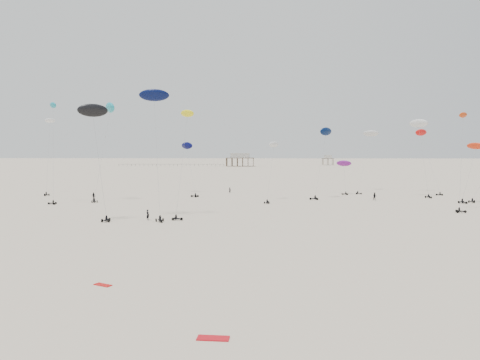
{
  "coord_description": "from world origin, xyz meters",
  "views": [
    {
      "loc": [
        3.38,
        -0.41,
        12.87
      ],
      "look_at": [
        0.0,
        88.0,
        7.0
      ],
      "focal_mm": 35.0,
      "sensor_mm": 36.0,
      "label": 1
    }
  ],
  "objects_px": {
    "rig_0": "(472,164)",
    "rig_4": "(421,136)",
    "pavilion_main": "(240,161)",
    "pavilion_small": "(328,161)",
    "rig_9": "(344,169)",
    "spectator_0": "(148,220)"
  },
  "relations": [
    {
      "from": "rig_0",
      "to": "rig_4",
      "type": "distance_m",
      "value": 18.03
    },
    {
      "from": "rig_0",
      "to": "rig_4",
      "type": "height_order",
      "value": "rig_4"
    },
    {
      "from": "pavilion_main",
      "to": "pavilion_small",
      "type": "height_order",
      "value": "pavilion_main"
    },
    {
      "from": "pavilion_small",
      "to": "rig_4",
      "type": "bearing_deg",
      "value": -92.9
    },
    {
      "from": "rig_0",
      "to": "rig_9",
      "type": "distance_m",
      "value": 33.75
    },
    {
      "from": "rig_4",
      "to": "rig_9",
      "type": "height_order",
      "value": "rig_4"
    },
    {
      "from": "pavilion_small",
      "to": "spectator_0",
      "type": "xyz_separation_m",
      "value": [
        -76.55,
        -297.08,
        -3.49
      ]
    },
    {
      "from": "pavilion_main",
      "to": "spectator_0",
      "type": "bearing_deg",
      "value": -91.41
    },
    {
      "from": "rig_0",
      "to": "rig_4",
      "type": "relative_size",
      "value": 0.69
    },
    {
      "from": "pavilion_main",
      "to": "rig_9",
      "type": "xyz_separation_m",
      "value": [
        37.99,
        -216.22,
        2.95
      ]
    },
    {
      "from": "pavilion_main",
      "to": "spectator_0",
      "type": "relative_size",
      "value": 9.25
    },
    {
      "from": "rig_4",
      "to": "pavilion_main",
      "type": "bearing_deg",
      "value": -91.86
    },
    {
      "from": "spectator_0",
      "to": "rig_4",
      "type": "bearing_deg",
      "value": -107.41
    },
    {
      "from": "rig_9",
      "to": "pavilion_main",
      "type": "bearing_deg",
      "value": 5.23
    },
    {
      "from": "pavilion_main",
      "to": "rig_9",
      "type": "height_order",
      "value": "rig_9"
    },
    {
      "from": "pavilion_small",
      "to": "spectator_0",
      "type": "relative_size",
      "value": 3.96
    },
    {
      "from": "pavilion_main",
      "to": "rig_4",
      "type": "height_order",
      "value": "rig_4"
    },
    {
      "from": "pavilion_small",
      "to": "rig_0",
      "type": "height_order",
      "value": "rig_0"
    },
    {
      "from": "pavilion_main",
      "to": "spectator_0",
      "type": "xyz_separation_m",
      "value": [
        -6.55,
        -267.08,
        -4.22
      ]
    },
    {
      "from": "rig_9",
      "to": "spectator_0",
      "type": "distance_m",
      "value": 67.99
    },
    {
      "from": "rig_0",
      "to": "rig_9",
      "type": "height_order",
      "value": "rig_0"
    },
    {
      "from": "rig_0",
      "to": "rig_4",
      "type": "xyz_separation_m",
      "value": [
        -7.11,
        15.0,
        7.02
      ]
    }
  ]
}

